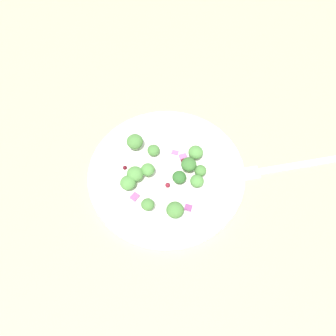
{
  "coord_description": "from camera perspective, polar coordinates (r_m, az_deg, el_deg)",
  "views": [
    {
      "loc": [
        30.71,
        -12.9,
        62.51
      ],
      "look_at": [
        -2.51,
        0.29,
        2.7
      ],
      "focal_mm": 44.49,
      "sensor_mm": 36.0,
      "label": 1
    }
  ],
  "objects": [
    {
      "name": "cranberry_2",
      "position": [
        0.71,
        -5.93,
        0.04
      ],
      "size": [
        0.73,
        0.73,
        0.73
      ],
      "primitive_type": "sphere",
      "color": "#4C0A14",
      "rests_on": "plate"
    },
    {
      "name": "onion_bit_1",
      "position": [
        0.67,
        2.8,
        -5.45
      ],
      "size": [
        1.57,
        1.59,
        0.48
      ],
      "primitive_type": "cube",
      "rotation": [
        0.0,
        0.0,
        0.9
      ],
      "color": "#843D75",
      "rests_on": "plate"
    },
    {
      "name": "broccoli_floret_8",
      "position": [
        0.72,
        -1.99,
        2.42
      ],
      "size": [
        2.15,
        2.15,
        2.18
      ],
      "color": "#8EB77A",
      "rests_on": "plate"
    },
    {
      "name": "onion_bit_0",
      "position": [
        0.73,
        0.97,
        2.1
      ],
      "size": [
        1.39,
        1.45,
        0.38
      ],
      "primitive_type": "cube",
      "rotation": [
        0.0,
        0.0,
        0.91
      ],
      "color": "#A35B93",
      "rests_on": "plate"
    },
    {
      "name": "ground_plane",
      "position": [
        0.72,
        0.52,
        -3.19
      ],
      "size": [
        180.0,
        180.0,
        2.0
      ],
      "primitive_type": "cube",
      "color": "tan"
    },
    {
      "name": "onion_bit_2",
      "position": [
        0.68,
        -4.47,
        -4.21
      ],
      "size": [
        1.67,
        1.72,
        0.52
      ],
      "primitive_type": "cube",
      "rotation": [
        0.0,
        0.0,
        0.57
      ],
      "color": "#934C84",
      "rests_on": "plate"
    },
    {
      "name": "onion_bit_4",
      "position": [
        0.72,
        2.08,
        1.55
      ],
      "size": [
        1.16,
        1.38,
        0.39
      ],
      "primitive_type": "cube",
      "rotation": [
        0.0,
        0.0,
        1.51
      ],
      "color": "#A35B93",
      "rests_on": "plate"
    },
    {
      "name": "broccoli_floret_6",
      "position": [
        0.69,
        -2.78,
        -0.25
      ],
      "size": [
        2.31,
        2.31,
        2.34
      ],
      "color": "#9EC684",
      "rests_on": "plate"
    },
    {
      "name": "broccoli_floret_10",
      "position": [
        0.69,
        3.99,
        -1.81
      ],
      "size": [
        2.27,
        2.27,
        2.3
      ],
      "color": "#9EC684",
      "rests_on": "plate"
    },
    {
      "name": "broccoli_floret_1",
      "position": [
        0.71,
        3.81,
        2.13
      ],
      "size": [
        2.54,
        2.54,
        2.57
      ],
      "color": "#ADD18E",
      "rests_on": "plate"
    },
    {
      "name": "broccoli_floret_11",
      "position": [
        0.68,
        -5.51,
        -2.06
      ],
      "size": [
        2.61,
        2.61,
        2.65
      ],
      "color": "#9EC684",
      "rests_on": "plate"
    },
    {
      "name": "broccoli_floret_7",
      "position": [
        0.66,
        -2.81,
        -5.04
      ],
      "size": [
        2.12,
        2.12,
        2.14
      ],
      "color": "#9EC684",
      "rests_on": "plate"
    },
    {
      "name": "cranberry_1",
      "position": [
        0.69,
        0.09,
        -2.66
      ],
      "size": [
        0.85,
        0.85,
        0.85
      ],
      "primitive_type": "sphere",
      "color": "maroon",
      "rests_on": "plate"
    },
    {
      "name": "plate",
      "position": [
        0.71,
        0.0,
        -0.76
      ],
      "size": [
        26.8,
        26.8,
        1.7
      ],
      "color": "white",
      "rests_on": "ground_plane"
    },
    {
      "name": "fork",
      "position": [
        0.75,
        15.55,
        0.08
      ],
      "size": [
        5.28,
        18.61,
        0.5
      ],
      "color": "silver",
      "rests_on": "ground_plane"
    },
    {
      "name": "dressing_pool",
      "position": [
        0.71,
        0.0,
        -0.58
      ],
      "size": [
        15.54,
        15.54,
        0.2
      ],
      "primitive_type": "cylinder",
      "color": "white",
      "rests_on": "plate"
    },
    {
      "name": "broccoli_floret_4",
      "position": [
        0.69,
        -4.54,
        -0.84
      ],
      "size": [
        2.76,
        2.76,
        2.79
      ],
      "color": "#ADD18E",
      "rests_on": "plate"
    },
    {
      "name": "broccoli_floret_3",
      "position": [
        0.69,
        1.43,
        -1.05
      ],
      "size": [
        2.3,
        2.3,
        2.33
      ],
      "color": "#8EB77A",
      "rests_on": "plate"
    },
    {
      "name": "broccoli_floret_0",
      "position": [
        0.69,
        2.86,
        0.46
      ],
      "size": [
        2.59,
        2.59,
        2.62
      ],
      "color": "#8EB77A",
      "rests_on": "plate"
    },
    {
      "name": "broccoli_floret_5",
      "position": [
        0.66,
        0.97,
        -5.79
      ],
      "size": [
        2.81,
        2.81,
        2.85
      ],
      "color": "#8EB77A",
      "rests_on": "plate"
    },
    {
      "name": "broccoli_floret_9",
      "position": [
        0.72,
        -4.56,
        3.61
      ],
      "size": [
        2.89,
        2.89,
        2.92
      ],
      "color": "#9EC684",
      "rests_on": "plate"
    },
    {
      "name": "cranberry_0",
      "position": [
        0.71,
        2.18,
        0.94
      ],
      "size": [
        0.99,
        0.99,
        0.99
      ],
      "primitive_type": "sphere",
      "color": "maroon",
      "rests_on": "plate"
    },
    {
      "name": "onion_bit_3",
      "position": [
        0.72,
        3.21,
        0.71
      ],
      "size": [
        1.28,
        1.11,
        0.34
      ],
      "primitive_type": "cube",
      "rotation": [
        0.0,
        0.0,
        2.88
      ],
      "color": "#843D75",
      "rests_on": "plate"
    },
    {
      "name": "broccoli_floret_2",
      "position": [
        0.7,
        4.39,
        -0.21
      ],
      "size": [
        2.02,
        2.02,
        2.04
      ],
      "color": "#9EC684",
      "rests_on": "plate"
    }
  ]
}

